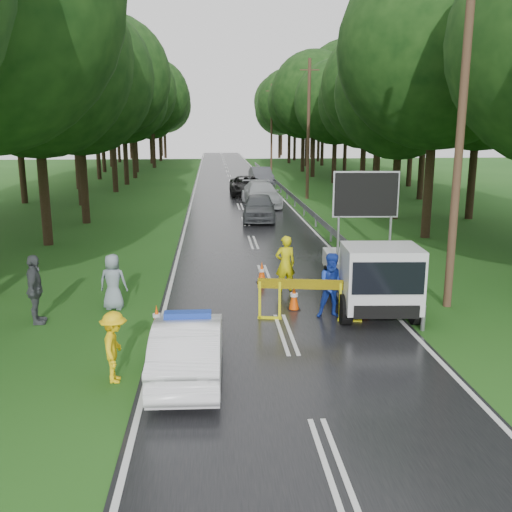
{
  "coord_description": "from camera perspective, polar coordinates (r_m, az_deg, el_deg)",
  "views": [
    {
      "loc": [
        -1.87,
        -14.06,
        5.39
      ],
      "look_at": [
        -0.51,
        3.6,
        1.3
      ],
      "focal_mm": 40.0,
      "sensor_mm": 36.0,
      "label": 1
    }
  ],
  "objects": [
    {
      "name": "queue_car_first",
      "position": [
        32.8,
        0.31,
        4.9
      ],
      "size": [
        2.2,
        4.67,
        1.54
      ],
      "primitive_type": "imported",
      "rotation": [
        0.0,
        0.0,
        -0.08
      ],
      "color": "#414448",
      "rests_on": "ground"
    },
    {
      "name": "road",
      "position": [
        44.43,
        -1.97,
        6.03
      ],
      "size": [
        7.0,
        140.0,
        0.02
      ],
      "primitive_type": "cube",
      "color": "black",
      "rests_on": "ground"
    },
    {
      "name": "cone_far",
      "position": [
        19.78,
        0.58,
        -1.68
      ],
      "size": [
        0.37,
        0.37,
        0.78
      ],
      "color": "black",
      "rests_on": "ground"
    },
    {
      "name": "civilian",
      "position": [
        16.29,
        7.72,
        -2.97
      ],
      "size": [
        0.93,
        0.73,
        1.88
      ],
      "primitive_type": "imported",
      "rotation": [
        0.0,
        0.0,
        -0.02
      ],
      "color": "#1C3CB6",
      "rests_on": "ground"
    },
    {
      "name": "cone_left_mid",
      "position": [
        15.48,
        -9.89,
        -6.17
      ],
      "size": [
        0.35,
        0.35,
        0.73
      ],
      "color": "black",
      "rests_on": "ground"
    },
    {
      "name": "cone_right",
      "position": [
        16.95,
        10.95,
        -4.61
      ],
      "size": [
        0.32,
        0.32,
        0.68
      ],
      "color": "black",
      "rests_on": "ground"
    },
    {
      "name": "cone_near_left",
      "position": [
        13.67,
        -6.81,
        -8.54
      ],
      "size": [
        0.38,
        0.38,
        0.81
      ],
      "color": "black",
      "rests_on": "ground"
    },
    {
      "name": "bystander_mid",
      "position": [
        16.78,
        -21.23,
        -3.16
      ],
      "size": [
        0.64,
        1.2,
        1.95
      ],
      "primitive_type": "imported",
      "rotation": [
        0.0,
        0.0,
        1.72
      ],
      "color": "#45494E",
      "rests_on": "ground"
    },
    {
      "name": "utility_pole_near",
      "position": [
        17.56,
        19.74,
        11.2
      ],
      "size": [
        1.4,
        0.24,
        10.0
      ],
      "color": "#4F3524",
      "rests_on": "ground"
    },
    {
      "name": "queue_car_second",
      "position": [
        38.77,
        0.52,
        6.21
      ],
      "size": [
        2.59,
        5.7,
        1.62
      ],
      "primitive_type": "imported",
      "rotation": [
        0.0,
        0.0,
        0.06
      ],
      "color": "#A7ABAF",
      "rests_on": "ground"
    },
    {
      "name": "queue_car_third",
      "position": [
        44.68,
        -0.96,
        7.03
      ],
      "size": [
        2.53,
        5.41,
        1.5
      ],
      "primitive_type": "imported",
      "rotation": [
        0.0,
        0.0,
        0.01
      ],
      "color": "black",
      "rests_on": "ground"
    },
    {
      "name": "cone_center",
      "position": [
        16.99,
        3.82,
        -4.18
      ],
      "size": [
        0.37,
        0.37,
        0.78
      ],
      "color": "black",
      "rests_on": "ground"
    },
    {
      "name": "work_truck",
      "position": [
        17.24,
        11.46,
        -1.77
      ],
      "size": [
        2.5,
        5.09,
        3.95
      ],
      "rotation": [
        0.0,
        0.0,
        -0.06
      ],
      "color": "gray",
      "rests_on": "ground"
    },
    {
      "name": "bystander_right",
      "position": [
        17.43,
        -14.11,
        -2.52
      ],
      "size": [
        0.89,
        0.65,
        1.68
      ],
      "primitive_type": "imported",
      "rotation": [
        0.0,
        0.0,
        2.99
      ],
      "color": "gray",
      "rests_on": "ground"
    },
    {
      "name": "utility_pole_mid",
      "position": [
        42.66,
        5.26,
        12.5
      ],
      "size": [
        1.4,
        0.24,
        10.0
      ],
      "color": "#4F3524",
      "rests_on": "ground"
    },
    {
      "name": "police_sedan",
      "position": [
        12.59,
        -6.75,
        -9.07
      ],
      "size": [
        1.53,
        4.11,
        1.48
      ],
      "rotation": [
        0.0,
        0.0,
        3.12
      ],
      "color": "white",
      "rests_on": "ground"
    },
    {
      "name": "bystander_left",
      "position": [
        12.62,
        -13.97,
        -8.82
      ],
      "size": [
        0.62,
        1.03,
        1.56
      ],
      "primitive_type": "imported",
      "rotation": [
        0.0,
        0.0,
        1.61
      ],
      "color": "yellow",
      "rests_on": "ground"
    },
    {
      "name": "barrier",
      "position": [
        15.94,
        5.43,
        -3.37
      ],
      "size": [
        2.89,
        0.54,
        1.21
      ],
      "rotation": [
        0.0,
        0.0,
        -0.16
      ],
      "color": "#D7D60B",
      "rests_on": "ground"
    },
    {
      "name": "guardrail",
      "position": [
        44.35,
        2.85,
        6.71
      ],
      "size": [
        0.12,
        60.06,
        0.7
      ],
      "color": "gray",
      "rests_on": "ground"
    },
    {
      "name": "ground",
      "position": [
        15.18,
        2.99,
        -7.82
      ],
      "size": [
        160.0,
        160.0,
        0.0
      ],
      "primitive_type": "plane",
      "color": "#1D4E16",
      "rests_on": "ground"
    },
    {
      "name": "queue_car_fourth",
      "position": [
        52.4,
        0.51,
        7.98
      ],
      "size": [
        2.06,
        5.06,
        1.63
      ],
      "primitive_type": "imported",
      "rotation": [
        0.0,
        0.0,
        0.07
      ],
      "color": "#43454B",
      "rests_on": "ground"
    },
    {
      "name": "officer",
      "position": [
        18.71,
        2.95,
        -0.78
      ],
      "size": [
        0.76,
        0.57,
        1.87
      ],
      "primitive_type": "imported",
      "rotation": [
        0.0,
        0.0,
        3.34
      ],
      "color": "#D0CA0B",
      "rests_on": "ground"
    },
    {
      "name": "utility_pole_far",
      "position": [
        68.43,
        1.56,
        12.71
      ],
      "size": [
        1.4,
        0.24,
        10.0
      ],
      "color": "#4F3524",
      "rests_on": "ground"
    }
  ]
}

